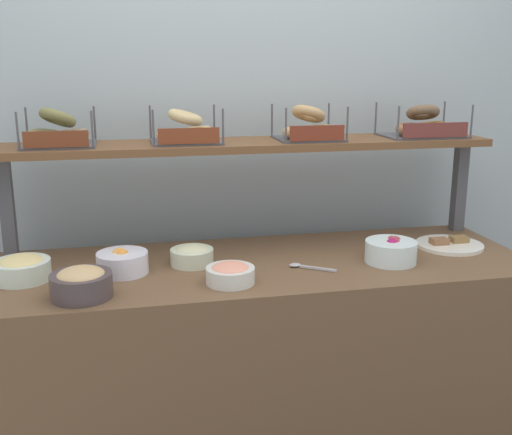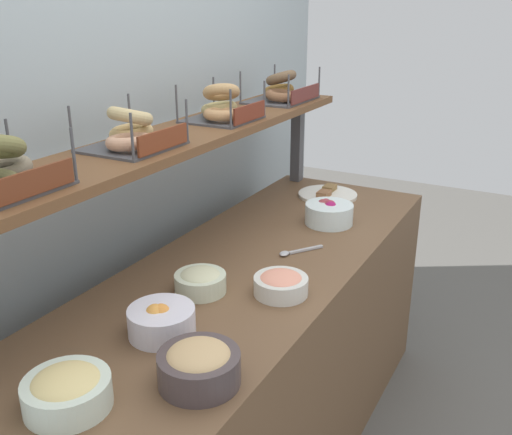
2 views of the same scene
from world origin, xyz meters
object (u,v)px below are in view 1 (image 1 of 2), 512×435
Objects in this scene: bowl_hummus at (81,283)px; bowl_egg_salad at (22,268)px; bowl_beet_salad at (391,251)px; bagel_basket_poppy at (58,133)px; bowl_lox_spread at (230,273)px; serving_spoon_near_plate at (305,267)px; bagel_basket_sesame at (308,128)px; serving_plate_white at (449,244)px; bagel_basket_plain at (185,131)px; bowl_fruit_salad at (122,262)px; bagel_basket_cinnamon_raisin at (422,126)px; bowl_potato_salad at (192,255)px.

bowl_egg_salad is at bearing 135.47° from bowl_hummus.
bowl_hummus is at bearing -173.82° from bowl_beet_salad.
bowl_hummus is at bearing -80.42° from bagel_basket_poppy.
bowl_hummus is at bearing -176.93° from bowl_lox_spread.
bagel_basket_sesame reaches higher than serving_spoon_near_plate.
bowl_hummus is (0.21, -0.21, 0.01)m from bowl_egg_salad.
bowl_beet_salad is 0.98× the size of bowl_hummus.
bowl_egg_salad is at bearing -178.43° from serving_plate_white.
bowl_egg_salad is 0.71× the size of bagel_basket_plain.
serving_spoon_near_plate is (0.66, -0.09, -0.03)m from bowl_fruit_salad.
bowl_beet_salad reaches higher than serving_spoon_near_plate.
bagel_basket_sesame is at bearing -0.75° from bagel_basket_poppy.
bowl_fruit_salad is 1.00m from bowl_beet_salad.
bowl_lox_spread is 0.65× the size of bagel_basket_sesame.
bowl_hummus is 0.76× the size of bagel_basket_sesame.
bagel_basket_cinnamon_raisin reaches higher than bowl_egg_salad.
bowl_hummus is at bearing -171.40° from serving_spoon_near_plate.
bowl_fruit_salad is at bearing -168.03° from bagel_basket_cinnamon_raisin.
bagel_basket_plain is (-0.09, 0.47, 0.44)m from bowl_lox_spread.
bowl_fruit_salad is 1.14× the size of bowl_potato_salad.
bowl_lox_spread is 0.49m from bowl_hummus.
bowl_potato_salad is 0.48× the size of bagel_basket_cinnamon_raisin.
bagel_basket_plain reaches higher than bowl_potato_salad.
bagel_basket_plain reaches higher than serving_plate_white.
serving_plate_white is 1.18m from bagel_basket_plain.
bagel_basket_cinnamon_raisin reaches higher than bowl_potato_salad.
bagel_basket_poppy is at bearing 163.01° from bowl_beet_salad.
bowl_fruit_salad is 0.41m from bowl_lox_spread.
bagel_basket_poppy is at bearing 179.25° from bagel_basket_sesame.
bowl_hummus reaches higher than bowl_potato_salad.
bagel_basket_poppy is 0.98m from bagel_basket_sesame.
serving_spoon_near_plate is at bearing -23.18° from bagel_basket_poppy.
bagel_basket_cinnamon_raisin is (0.92, 0.46, 0.44)m from bowl_lox_spread.
bagel_basket_plain is at bearing 46.66° from bowl_fruit_salad.
bagel_basket_sesame is at bearing 72.89° from serving_spoon_near_plate.
bowl_hummus is (-0.49, -0.03, 0.01)m from bowl_lox_spread.
bagel_basket_sesame reaches higher than bowl_beet_salad.
bagel_basket_cinnamon_raisin is at bearing 11.97° from bowl_fruit_salad.
bowl_beet_salad is at bearing -127.84° from bagel_basket_cinnamon_raisin.
bowl_potato_salad reaches higher than serving_plate_white.
bowl_hummus reaches higher than bowl_egg_salad.
bagel_basket_poppy is at bearing 65.31° from bowl_egg_salad.
serving_spoon_near_plate is 0.56× the size of bagel_basket_plain.
serving_plate_white is 0.52m from bagel_basket_cinnamon_raisin.
bowl_beet_salad is 0.63m from bagel_basket_cinnamon_raisin.
bagel_basket_cinnamon_raisin is (0.62, 0.36, 0.47)m from serving_spoon_near_plate.
serving_plate_white is 1.74× the size of serving_spoon_near_plate.
bagel_basket_poppy reaches higher than bagel_basket_sesame.
bowl_egg_salad is 0.80m from bagel_basket_plain.
bagel_basket_cinnamon_raisin reaches higher than bowl_fruit_salad.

